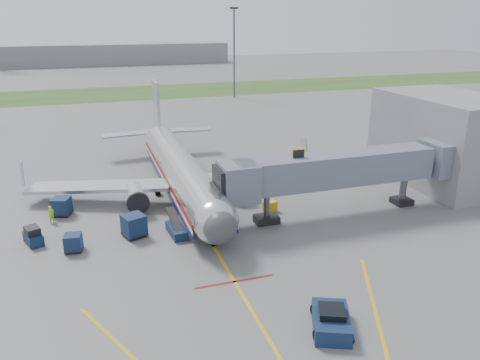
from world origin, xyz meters
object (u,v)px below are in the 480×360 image
object	(u,v)px
airliner	(181,170)
pushback_tug	(331,321)
baggage_tug	(33,236)
belt_loader	(177,230)
ramp_worker	(51,214)

from	to	relation	value
airliner	pushback_tug	world-z (taller)	airliner
airliner	pushback_tug	size ratio (longest dim) A/B	8.58
pushback_tug	baggage_tug	bearing A→B (deg)	135.24
airliner	belt_loader	distance (m)	10.67
pushback_tug	belt_loader	size ratio (longest dim) A/B	1.07
airliner	ramp_worker	size ratio (longest dim) A/B	21.19
pushback_tug	ramp_worker	distance (m)	28.19
airliner	belt_loader	xyz separation A→B (m)	(-2.51, -10.14, -2.18)
pushback_tug	ramp_worker	size ratio (longest dim) A/B	2.47
pushback_tug	airliner	bearing A→B (deg)	98.62
pushback_tug	ramp_worker	xyz separation A→B (m)	(-17.14, 22.38, 0.22)
airliner	baggage_tug	world-z (taller)	airliner
baggage_tug	belt_loader	bearing A→B (deg)	-9.70
belt_loader	ramp_worker	distance (m)	12.29
airliner	belt_loader	size ratio (longest dim) A/B	9.16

